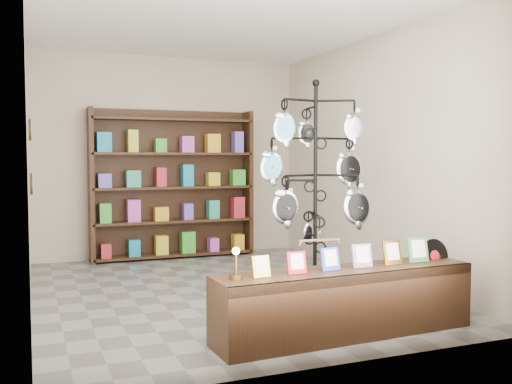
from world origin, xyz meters
The scene contains 6 objects.
ground centered at (0.00, 0.00, 0.00)m, with size 5.00×5.00×0.00m, color slate.
room_envelope centered at (0.00, 0.00, 1.85)m, with size 5.00×5.00×5.00m.
display_tree centered at (0.68, -0.93, 1.31)m, with size 1.17×1.10×2.27m.
front_shelf centered at (0.45, -1.93, 0.29)m, with size 2.32×0.58×0.81m.
back_shelving centered at (0.00, 2.30, 1.03)m, with size 2.42×0.36×2.20m.
wall_clocks centered at (-1.97, 0.80, 1.50)m, with size 0.03×0.24×0.84m.
Camera 1 is at (-2.00, -6.02, 1.49)m, focal length 40.00 mm.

